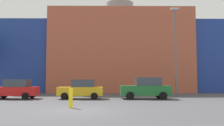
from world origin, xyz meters
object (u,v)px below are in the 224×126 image
(parked_car_3, at_px, (146,88))
(street_lamp, at_px, (175,46))
(bollard_yellow_0, at_px, (71,98))
(parked_car_1, at_px, (15,89))
(parked_car_2, at_px, (81,89))

(parked_car_3, distance_m, street_lamp, 5.89)
(parked_car_3, relative_size, street_lamp, 0.48)
(parked_car_3, distance_m, bollard_yellow_0, 8.65)
(parked_car_1, height_order, parked_car_3, parked_car_3)
(bollard_yellow_0, bearing_deg, parked_car_1, 131.21)
(bollard_yellow_0, relative_size, street_lamp, 0.13)
(parked_car_1, xyz_separation_m, parked_car_2, (5.72, 0.00, -0.01))
(parked_car_1, height_order, street_lamp, street_lamp)
(parked_car_3, height_order, bollard_yellow_0, parked_car_3)
(parked_car_1, relative_size, street_lamp, 0.44)
(bollard_yellow_0, distance_m, street_lamp, 13.57)
(parked_car_2, xyz_separation_m, parked_car_3, (5.61, -0.00, 0.09))
(parked_car_3, xyz_separation_m, street_lamp, (3.39, 2.60, 4.05))
(parked_car_1, height_order, bollard_yellow_0, parked_car_1)
(parked_car_2, height_order, parked_car_3, parked_car_3)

